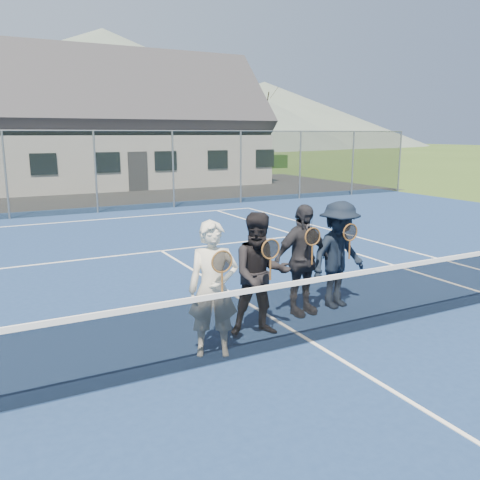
{
  "coord_description": "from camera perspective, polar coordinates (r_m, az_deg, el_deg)",
  "views": [
    {
      "loc": [
        -4.01,
        -5.45,
        2.9
      ],
      "look_at": [
        -0.35,
        1.5,
        1.25
      ],
      "focal_mm": 38.0,
      "sensor_mm": 36.0,
      "label": 1
    }
  ],
  "objects": [
    {
      "name": "ground",
      "position": [
        25.92,
        -18.76,
        4.83
      ],
      "size": [
        220.0,
        220.0,
        0.0
      ],
      "primitive_type": "plane",
      "color": "#334E1B",
      "rests_on": "ground"
    },
    {
      "name": "player_c",
      "position": [
        8.17,
        6.97,
        -2.23
      ],
      "size": [
        1.09,
        0.54,
        1.8
      ],
      "color": "#24242A",
      "rests_on": "court_surface"
    },
    {
      "name": "tree_c",
      "position": [
        39.02,
        -19.57,
        15.48
      ],
      "size": [
        3.2,
        3.2,
        7.77
      ],
      "color": "#331E12",
      "rests_on": "ground"
    },
    {
      "name": "player_a",
      "position": [
        6.63,
        -3.03,
        -5.53
      ],
      "size": [
        0.77,
        0.65,
        1.8
      ],
      "color": "beige",
      "rests_on": "court_surface"
    },
    {
      "name": "hill_east",
      "position": [
        116.57,
        2.74,
        13.89
      ],
      "size": [
        90.0,
        90.0,
        14.0
      ],
      "primitive_type": "cone",
      "color": "#516156",
      "rests_on": "ground"
    },
    {
      "name": "court_surface",
      "position": [
        7.36,
        8.07,
        -11.39
      ],
      "size": [
        30.0,
        30.0,
        0.02
      ],
      "primitive_type": "cube",
      "color": "navy",
      "rests_on": "ground"
    },
    {
      "name": "tree_e",
      "position": [
        44.4,
        2.09,
        15.62
      ],
      "size": [
        3.2,
        3.2,
        7.77
      ],
      "color": "#3C2816",
      "rests_on": "ground"
    },
    {
      "name": "perimeter_fence",
      "position": [
        19.42,
        -15.91,
        7.37
      ],
      "size": [
        30.07,
        0.07,
        3.02
      ],
      "color": "slate",
      "rests_on": "ground"
    },
    {
      "name": "tree_d",
      "position": [
        41.75,
        -5.36,
        15.81
      ],
      "size": [
        3.2,
        3.2,
        7.77
      ],
      "color": "#3B2615",
      "rests_on": "ground"
    },
    {
      "name": "court_markings",
      "position": [
        7.35,
        8.07,
        -11.28
      ],
      "size": [
        11.03,
        23.83,
        0.01
      ],
      "color": "white",
      "rests_on": "court_surface"
    },
    {
      "name": "tennis_net",
      "position": [
        7.17,
        8.19,
        -7.5
      ],
      "size": [
        11.68,
        0.08,
        1.1
      ],
      "color": "slate",
      "rests_on": "ground"
    },
    {
      "name": "player_d",
      "position": [
        8.61,
        11.0,
        -1.65
      ],
      "size": [
        1.26,
        0.86,
        1.8
      ],
      "color": "black",
      "rests_on": "court_surface"
    },
    {
      "name": "hill_centre",
      "position": [
        103.59,
        -14.88,
        15.99
      ],
      "size": [
        120.0,
        120.0,
        22.0
      ],
      "primitive_type": "cone",
      "color": "#526258",
      "rests_on": "ground"
    },
    {
      "name": "hedge_row",
      "position": [
        37.73,
        -21.81,
        7.48
      ],
      "size": [
        40.0,
        1.2,
        1.1
      ],
      "primitive_type": "cube",
      "color": "black",
      "rests_on": "ground"
    },
    {
      "name": "clubhouse",
      "position": [
        30.53,
        -12.91,
        13.64
      ],
      "size": [
        15.6,
        8.2,
        7.7
      ],
      "color": "silver",
      "rests_on": "ground"
    },
    {
      "name": "player_b",
      "position": [
        7.29,
        2.31,
        -3.9
      ],
      "size": [
        1.04,
        0.91,
        1.8
      ],
      "color": "black",
      "rests_on": "court_surface"
    }
  ]
}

